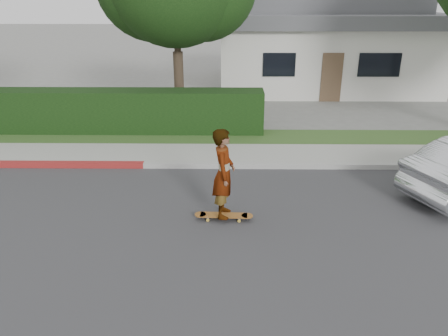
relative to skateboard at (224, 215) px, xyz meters
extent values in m
plane|color=slate|center=(-3.26, -1.14, -0.11)|extent=(120.00, 120.00, 0.00)
cube|color=#2D2D30|center=(-3.26, -1.14, -0.10)|extent=(60.00, 8.00, 0.01)
cube|color=#9E9E99|center=(-3.26, 2.96, -0.03)|extent=(60.00, 0.20, 0.15)
cube|color=gray|center=(-3.26, 3.86, -0.05)|extent=(60.00, 1.60, 0.12)
cube|color=#2D4C1E|center=(-3.26, 5.46, -0.06)|extent=(60.00, 1.60, 0.10)
cube|color=black|center=(-6.26, 6.06, 0.64)|extent=(15.00, 1.00, 1.50)
cylinder|color=#33261C|center=(-1.76, 7.86, 1.15)|extent=(0.36, 0.36, 2.52)
cylinder|color=#33261C|center=(-1.76, 7.86, 3.04)|extent=(0.24, 0.24, 2.10)
cube|color=beige|center=(4.74, 14.86, 1.39)|extent=(10.00, 8.00, 3.00)
cube|color=#4C4C51|center=(4.74, 14.86, 3.19)|extent=(10.60, 8.60, 0.60)
cube|color=#4C4C51|center=(4.74, 14.86, 3.79)|extent=(8.40, 6.40, 0.80)
cube|color=black|center=(2.24, 10.84, 1.49)|extent=(1.40, 0.06, 1.00)
cube|color=black|center=(6.54, 10.84, 1.49)|extent=(1.80, 0.06, 1.00)
cube|color=brown|center=(4.54, 10.84, 0.94)|extent=(0.90, 0.06, 2.10)
cylinder|color=gold|center=(-0.34, -0.08, -0.06)|extent=(0.07, 0.04, 0.07)
cylinder|color=gold|center=(-0.33, 0.11, -0.06)|extent=(0.07, 0.04, 0.07)
cylinder|color=gold|center=(0.33, -0.11, -0.06)|extent=(0.07, 0.04, 0.07)
cylinder|color=gold|center=(0.34, 0.08, -0.06)|extent=(0.07, 0.04, 0.07)
cube|color=silver|center=(-0.33, 0.01, -0.02)|extent=(0.06, 0.20, 0.03)
cube|color=silver|center=(0.33, -0.01, -0.02)|extent=(0.06, 0.20, 0.03)
cube|color=brown|center=(0.00, 0.00, 0.01)|extent=(1.01, 0.29, 0.02)
cylinder|color=brown|center=(-0.50, 0.02, 0.01)|extent=(0.25, 0.25, 0.02)
cylinder|color=brown|center=(0.50, -0.02, 0.01)|extent=(0.25, 0.25, 0.02)
imported|color=white|center=(0.00, 0.00, 0.97)|extent=(0.51, 0.73, 1.91)
camera|label=1|loc=(0.11, -8.23, 4.45)|focal=35.00mm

